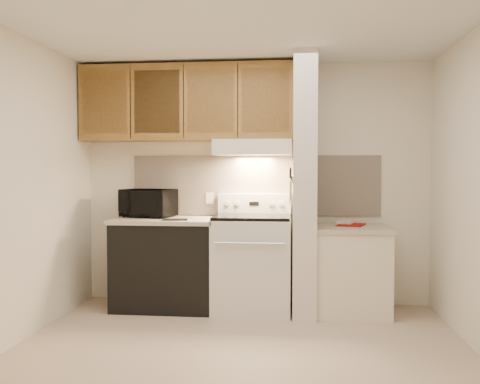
# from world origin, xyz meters

# --- Properties ---
(floor) EXTENTS (3.60, 3.60, 0.00)m
(floor) POSITION_xyz_m (0.00, 0.00, 0.00)
(floor) COLOR #C9AE95
(floor) RESTS_ON ground
(ceiling) EXTENTS (3.60, 3.60, 0.00)m
(ceiling) POSITION_xyz_m (0.00, 0.00, 2.50)
(ceiling) COLOR white
(ceiling) RESTS_ON wall_back
(wall_back) EXTENTS (3.60, 2.50, 0.02)m
(wall_back) POSITION_xyz_m (0.00, 1.50, 1.25)
(wall_back) COLOR #F2E7CE
(wall_back) RESTS_ON floor
(wall_left) EXTENTS (0.02, 3.00, 2.50)m
(wall_left) POSITION_xyz_m (-1.80, 0.00, 1.25)
(wall_left) COLOR #F2E7CE
(wall_left) RESTS_ON floor
(backsplash) EXTENTS (2.60, 0.02, 0.63)m
(backsplash) POSITION_xyz_m (0.00, 1.49, 1.24)
(backsplash) COLOR beige
(backsplash) RESTS_ON wall_back
(range_body) EXTENTS (0.76, 0.65, 0.92)m
(range_body) POSITION_xyz_m (0.00, 1.16, 0.46)
(range_body) COLOR silver
(range_body) RESTS_ON floor
(oven_window) EXTENTS (0.50, 0.01, 0.30)m
(oven_window) POSITION_xyz_m (0.00, 0.84, 0.50)
(oven_window) COLOR black
(oven_window) RESTS_ON range_body
(oven_handle) EXTENTS (0.65, 0.02, 0.02)m
(oven_handle) POSITION_xyz_m (0.00, 0.80, 0.72)
(oven_handle) COLOR silver
(oven_handle) RESTS_ON range_body
(cooktop) EXTENTS (0.74, 0.64, 0.03)m
(cooktop) POSITION_xyz_m (0.00, 1.16, 0.94)
(cooktop) COLOR black
(cooktop) RESTS_ON range_body
(range_backguard) EXTENTS (0.76, 0.08, 0.20)m
(range_backguard) POSITION_xyz_m (0.00, 1.44, 1.05)
(range_backguard) COLOR silver
(range_backguard) RESTS_ON range_body
(range_display) EXTENTS (0.10, 0.01, 0.04)m
(range_display) POSITION_xyz_m (0.00, 1.40, 1.05)
(range_display) COLOR black
(range_display) RESTS_ON range_backguard
(range_knob_left_outer) EXTENTS (0.05, 0.02, 0.05)m
(range_knob_left_outer) POSITION_xyz_m (-0.28, 1.40, 1.05)
(range_knob_left_outer) COLOR silver
(range_knob_left_outer) RESTS_ON range_backguard
(range_knob_left_inner) EXTENTS (0.05, 0.02, 0.05)m
(range_knob_left_inner) POSITION_xyz_m (-0.18, 1.40, 1.05)
(range_knob_left_inner) COLOR silver
(range_knob_left_inner) RESTS_ON range_backguard
(range_knob_right_inner) EXTENTS (0.05, 0.02, 0.05)m
(range_knob_right_inner) POSITION_xyz_m (0.18, 1.40, 1.05)
(range_knob_right_inner) COLOR silver
(range_knob_right_inner) RESTS_ON range_backguard
(range_knob_right_outer) EXTENTS (0.05, 0.02, 0.05)m
(range_knob_right_outer) POSITION_xyz_m (0.28, 1.40, 1.05)
(range_knob_right_outer) COLOR silver
(range_knob_right_outer) RESTS_ON range_backguard
(dishwasher_front) EXTENTS (1.00, 0.63, 0.87)m
(dishwasher_front) POSITION_xyz_m (-0.88, 1.17, 0.43)
(dishwasher_front) COLOR black
(dishwasher_front) RESTS_ON floor
(left_countertop) EXTENTS (1.04, 0.67, 0.04)m
(left_countertop) POSITION_xyz_m (-0.88, 1.17, 0.89)
(left_countertop) COLOR #C3B19C
(left_countertop) RESTS_ON dishwasher_front
(spoon_rest) EXTENTS (0.25, 0.13, 0.02)m
(spoon_rest) POSITION_xyz_m (-0.74, 0.97, 0.92)
(spoon_rest) COLOR black
(spoon_rest) RESTS_ON left_countertop
(teal_jar) EXTENTS (0.11, 0.11, 0.10)m
(teal_jar) POSITION_xyz_m (-1.03, 1.27, 0.96)
(teal_jar) COLOR #2A5B50
(teal_jar) RESTS_ON left_countertop
(outlet) EXTENTS (0.08, 0.01, 0.12)m
(outlet) POSITION_xyz_m (-0.48, 1.48, 1.10)
(outlet) COLOR #F3E5CE
(outlet) RESTS_ON backsplash
(microwave) EXTENTS (0.59, 0.46, 0.29)m
(microwave) POSITION_xyz_m (-1.10, 1.31, 1.05)
(microwave) COLOR black
(microwave) RESTS_ON left_countertop
(partition_pillar) EXTENTS (0.22, 0.70, 2.50)m
(partition_pillar) POSITION_xyz_m (0.51, 1.15, 1.25)
(partition_pillar) COLOR silver
(partition_pillar) RESTS_ON floor
(pillar_trim) EXTENTS (0.01, 0.70, 0.04)m
(pillar_trim) POSITION_xyz_m (0.39, 1.15, 1.30)
(pillar_trim) COLOR olive
(pillar_trim) RESTS_ON partition_pillar
(knife_strip) EXTENTS (0.02, 0.42, 0.04)m
(knife_strip) POSITION_xyz_m (0.39, 1.10, 1.32)
(knife_strip) COLOR black
(knife_strip) RESTS_ON partition_pillar
(knife_blade_a) EXTENTS (0.01, 0.03, 0.16)m
(knife_blade_a) POSITION_xyz_m (0.38, 0.93, 1.22)
(knife_blade_a) COLOR silver
(knife_blade_a) RESTS_ON knife_strip
(knife_handle_a) EXTENTS (0.02, 0.02, 0.10)m
(knife_handle_a) POSITION_xyz_m (0.38, 0.93, 1.37)
(knife_handle_a) COLOR black
(knife_handle_a) RESTS_ON knife_strip
(knife_blade_b) EXTENTS (0.01, 0.04, 0.18)m
(knife_blade_b) POSITION_xyz_m (0.38, 1.01, 1.21)
(knife_blade_b) COLOR silver
(knife_blade_b) RESTS_ON knife_strip
(knife_handle_b) EXTENTS (0.02, 0.02, 0.10)m
(knife_handle_b) POSITION_xyz_m (0.38, 1.01, 1.37)
(knife_handle_b) COLOR black
(knife_handle_b) RESTS_ON knife_strip
(knife_blade_c) EXTENTS (0.01, 0.04, 0.20)m
(knife_blade_c) POSITION_xyz_m (0.38, 1.09, 1.20)
(knife_blade_c) COLOR silver
(knife_blade_c) RESTS_ON knife_strip
(knife_handle_c) EXTENTS (0.02, 0.02, 0.10)m
(knife_handle_c) POSITION_xyz_m (0.38, 1.09, 1.37)
(knife_handle_c) COLOR black
(knife_handle_c) RESTS_ON knife_strip
(knife_blade_d) EXTENTS (0.01, 0.04, 0.16)m
(knife_blade_d) POSITION_xyz_m (0.38, 1.18, 1.22)
(knife_blade_d) COLOR silver
(knife_blade_d) RESTS_ON knife_strip
(knife_handle_d) EXTENTS (0.02, 0.02, 0.10)m
(knife_handle_d) POSITION_xyz_m (0.38, 1.17, 1.37)
(knife_handle_d) COLOR black
(knife_handle_d) RESTS_ON knife_strip
(knife_blade_e) EXTENTS (0.01, 0.04, 0.18)m
(knife_blade_e) POSITION_xyz_m (0.38, 1.26, 1.21)
(knife_blade_e) COLOR silver
(knife_blade_e) RESTS_ON knife_strip
(knife_handle_e) EXTENTS (0.02, 0.02, 0.10)m
(knife_handle_e) POSITION_xyz_m (0.38, 1.27, 1.37)
(knife_handle_e) COLOR black
(knife_handle_e) RESTS_ON knife_strip
(oven_mitt) EXTENTS (0.03, 0.09, 0.22)m
(oven_mitt) POSITION_xyz_m (0.38, 1.32, 1.17)
(oven_mitt) COLOR slate
(oven_mitt) RESTS_ON partition_pillar
(right_cab_base) EXTENTS (0.70, 0.60, 0.81)m
(right_cab_base) POSITION_xyz_m (0.97, 1.15, 0.40)
(right_cab_base) COLOR #F3E5CE
(right_cab_base) RESTS_ON floor
(right_countertop) EXTENTS (0.74, 0.64, 0.04)m
(right_countertop) POSITION_xyz_m (0.97, 1.15, 0.83)
(right_countertop) COLOR #C3B19C
(right_countertop) RESTS_ON right_cab_base
(red_folder) EXTENTS (0.33, 0.38, 0.01)m
(red_folder) POSITION_xyz_m (0.98, 1.25, 0.86)
(red_folder) COLOR maroon
(red_folder) RESTS_ON right_countertop
(white_box) EXTENTS (0.17, 0.14, 0.04)m
(white_box) POSITION_xyz_m (0.92, 1.30, 0.87)
(white_box) COLOR white
(white_box) RESTS_ON right_countertop
(range_hood) EXTENTS (0.78, 0.44, 0.15)m
(range_hood) POSITION_xyz_m (0.00, 1.28, 1.62)
(range_hood) COLOR #F3E5CE
(range_hood) RESTS_ON upper_cabinets
(hood_lip) EXTENTS (0.78, 0.04, 0.06)m
(hood_lip) POSITION_xyz_m (0.00, 1.07, 1.58)
(hood_lip) COLOR #F3E5CE
(hood_lip) RESTS_ON range_hood
(upper_cabinets) EXTENTS (2.18, 0.33, 0.77)m
(upper_cabinets) POSITION_xyz_m (-0.69, 1.32, 2.08)
(upper_cabinets) COLOR olive
(upper_cabinets) RESTS_ON wall_back
(cab_door_a) EXTENTS (0.46, 0.01, 0.63)m
(cab_door_a) POSITION_xyz_m (-1.51, 1.17, 2.08)
(cab_door_a) COLOR olive
(cab_door_a) RESTS_ON upper_cabinets
(cab_gap_a) EXTENTS (0.01, 0.01, 0.73)m
(cab_gap_a) POSITION_xyz_m (-1.23, 1.16, 2.08)
(cab_gap_a) COLOR black
(cab_gap_a) RESTS_ON upper_cabinets
(cab_door_b) EXTENTS (0.46, 0.01, 0.63)m
(cab_door_b) POSITION_xyz_m (-0.96, 1.17, 2.08)
(cab_door_b) COLOR olive
(cab_door_b) RESTS_ON upper_cabinets
(cab_gap_b) EXTENTS (0.01, 0.01, 0.73)m
(cab_gap_b) POSITION_xyz_m (-0.69, 1.16, 2.08)
(cab_gap_b) COLOR black
(cab_gap_b) RESTS_ON upper_cabinets
(cab_door_c) EXTENTS (0.46, 0.01, 0.63)m
(cab_door_c) POSITION_xyz_m (-0.42, 1.17, 2.08)
(cab_door_c) COLOR olive
(cab_door_c) RESTS_ON upper_cabinets
(cab_gap_c) EXTENTS (0.01, 0.01, 0.73)m
(cab_gap_c) POSITION_xyz_m (-0.14, 1.16, 2.08)
(cab_gap_c) COLOR black
(cab_gap_c) RESTS_ON upper_cabinets
(cab_door_d) EXTENTS (0.46, 0.01, 0.63)m
(cab_door_d) POSITION_xyz_m (0.13, 1.17, 2.08)
(cab_door_d) COLOR olive
(cab_door_d) RESTS_ON upper_cabinets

